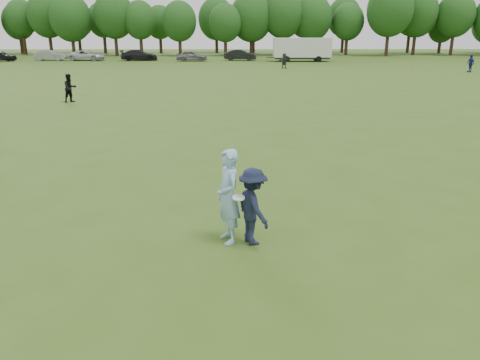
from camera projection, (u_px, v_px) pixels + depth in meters
The scene contains 16 objects.
ground at pixel (236, 239), 10.39m from camera, with size 200.00×200.00×0.00m, color #395217.
thrower at pixel (228, 197), 9.99m from camera, with size 0.76×0.50×2.07m, color #92BDE2.
defender at pixel (253, 206), 9.96m from camera, with size 1.10×0.63×1.70m, color #171C32.
player_far_a at pixel (70, 88), 29.37m from camera, with size 0.86×0.67×1.77m, color black.
player_far_b at pixel (471, 63), 49.71m from camera, with size 1.08×0.45×1.84m, color navy.
player_far_d at pixel (284, 61), 54.24m from camera, with size 1.61×0.51×1.74m, color #292929.
car_a at pixel (0, 56), 66.33m from camera, with size 1.74×4.33×1.48m, color black.
car_b at pixel (50, 55), 67.69m from camera, with size 1.55×4.46×1.47m, color gray.
car_c at pixel (87, 56), 67.64m from camera, with size 2.37×5.14×1.43m, color silver.
car_d at pixel (139, 55), 67.65m from camera, with size 2.12×5.22×1.52m, color black.
car_e at pixel (192, 56), 66.50m from camera, with size 1.74×4.33×1.47m, color slate.
car_f at pixel (240, 55), 68.00m from camera, with size 1.61×4.63×1.52m, color black.
field_cone at pixel (412, 69), 52.40m from camera, with size 0.28×0.28×0.30m, color #E44A0C.
disc_in_play at pixel (238, 198), 9.72m from camera, with size 0.31×0.31×0.09m.
cargo_trailer at pixel (302, 48), 65.63m from camera, with size 9.00×2.75×3.20m.
treeline at pixel (251, 18), 81.62m from camera, with size 130.35×18.39×11.74m.
Camera 1 is at (-0.02, -9.48, 4.46)m, focal length 35.00 mm.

